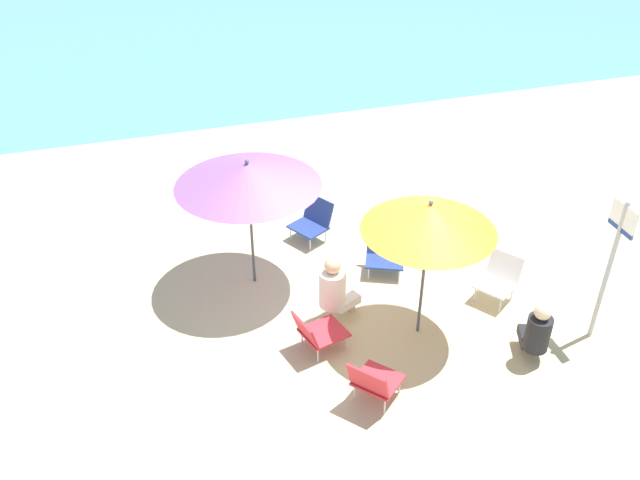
# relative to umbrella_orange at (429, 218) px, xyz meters

# --- Properties ---
(ground_plane) EXTENTS (40.00, 40.00, 0.00)m
(ground_plane) POSITION_rel_umbrella_orange_xyz_m (-0.32, 0.34, -1.73)
(ground_plane) COLOR #CCB789
(sea_water) EXTENTS (40.00, 16.00, 0.01)m
(sea_water) POSITION_rel_umbrella_orange_xyz_m (-0.32, 15.07, -1.72)
(sea_water) COLOR #5693A3
(sea_water) RESTS_ON ground_plane
(umbrella_orange) EXTENTS (1.61, 1.61, 1.96)m
(umbrella_orange) POSITION_rel_umbrella_orange_xyz_m (0.00, 0.00, 0.00)
(umbrella_orange) COLOR #4C4C51
(umbrella_orange) RESTS_ON ground_plane
(umbrella_purple) EXTENTS (1.94, 1.94, 1.93)m
(umbrella_purple) POSITION_rel_umbrella_orange_xyz_m (-1.78, 1.68, -0.01)
(umbrella_purple) COLOR #4C4C51
(umbrella_purple) RESTS_ON ground_plane
(beach_chair_a) EXTENTS (0.74, 0.73, 0.64)m
(beach_chair_a) POSITION_rel_umbrella_orange_xyz_m (-1.01, -0.98, -1.39)
(beach_chair_a) COLOR red
(beach_chair_a) RESTS_ON ground_plane
(beach_chair_b) EXTENTS (0.70, 0.61, 0.57)m
(beach_chair_b) POSITION_rel_umbrella_orange_xyz_m (-1.36, 0.04, -1.43)
(beach_chair_b) COLOR red
(beach_chair_b) RESTS_ON ground_plane
(beach_chair_c) EXTENTS (0.72, 0.70, 0.63)m
(beach_chair_c) POSITION_rel_umbrella_orange_xyz_m (1.33, 0.33, -1.39)
(beach_chair_c) COLOR white
(beach_chair_c) RESTS_ON ground_plane
(beach_chair_d) EXTENTS (0.72, 0.72, 0.64)m
(beach_chair_d) POSITION_rel_umbrella_orange_xyz_m (-0.66, 2.50, -1.39)
(beach_chair_d) COLOR navy
(beach_chair_d) RESTS_ON ground_plane
(beach_chair_e) EXTENTS (0.69, 0.67, 0.58)m
(beach_chair_e) POSITION_rel_umbrella_orange_xyz_m (0.09, 1.38, -1.43)
(beach_chair_e) COLOR navy
(beach_chair_e) RESTS_ON ground_plane
(person_a) EXTENTS (0.42, 0.54, 0.87)m
(person_a) POSITION_rel_umbrella_orange_xyz_m (1.13, -0.88, -1.30)
(person_a) COLOR black
(person_a) RESTS_ON ground_plane
(person_b) EXTENTS (0.57, 0.48, 1.01)m
(person_b) POSITION_rel_umbrella_orange_xyz_m (-0.96, 0.54, -1.21)
(person_b) COLOR silver
(person_b) RESTS_ON ground_plane
(warning_sign) EXTENTS (0.06, 0.43, 1.99)m
(warning_sign) POSITION_rel_umbrella_orange_xyz_m (2.08, -0.74, -0.45)
(warning_sign) COLOR #ADADB2
(warning_sign) RESTS_ON ground_plane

